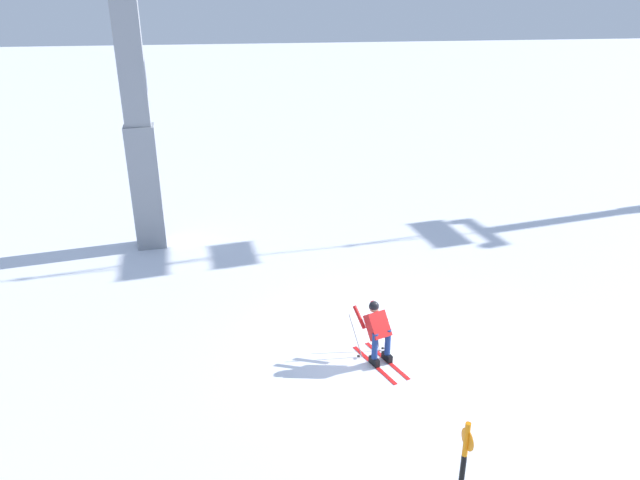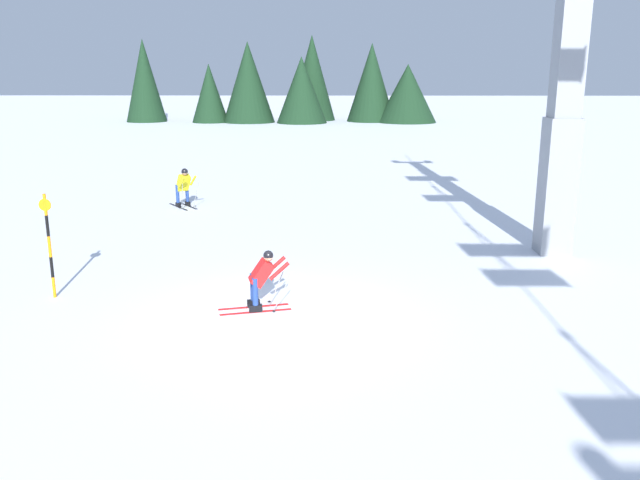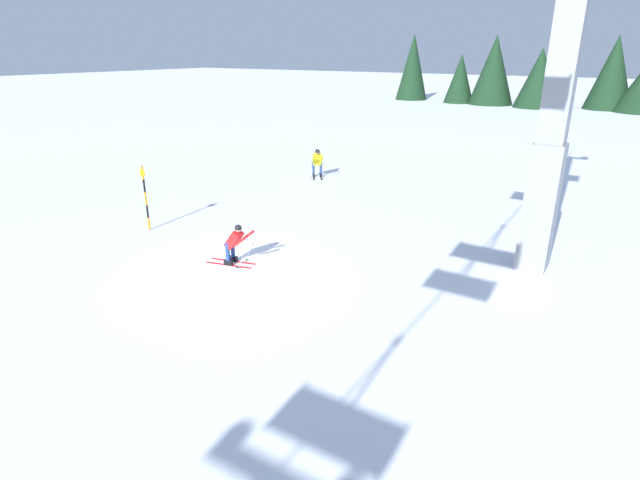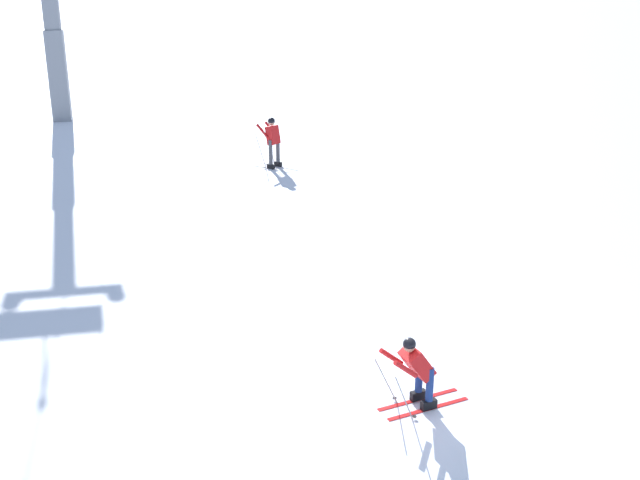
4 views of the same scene
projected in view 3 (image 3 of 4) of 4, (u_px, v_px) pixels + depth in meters
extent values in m
plane|color=white|center=(234.00, 272.00, 15.53)|extent=(260.00, 260.00, 0.00)
cube|color=red|center=(233.00, 261.00, 16.31)|extent=(0.48, 1.55, 0.01)
cube|color=black|center=(233.00, 259.00, 16.28)|extent=(0.18, 0.30, 0.16)
cylinder|color=navy|center=(233.00, 248.00, 16.14)|extent=(0.13, 0.13, 0.61)
cube|color=red|center=(229.00, 265.00, 16.01)|extent=(0.48, 1.55, 0.01)
cube|color=black|center=(228.00, 263.00, 15.98)|extent=(0.18, 0.30, 0.16)
cylinder|color=navy|center=(228.00, 251.00, 15.85)|extent=(0.13, 0.13, 0.61)
cube|color=red|center=(234.00, 239.00, 15.82)|extent=(0.54, 0.63, 0.61)
sphere|color=tan|center=(238.00, 229.00, 15.64)|extent=(0.20, 0.20, 0.20)
sphere|color=black|center=(238.00, 228.00, 15.63)|extent=(0.22, 0.22, 0.22)
cylinder|color=red|center=(248.00, 236.00, 15.88)|extent=(0.20, 0.47, 0.41)
cylinder|color=gray|center=(250.00, 251.00, 16.11)|extent=(0.25, 0.44, 1.03)
cylinder|color=black|center=(246.00, 260.00, 16.32)|extent=(0.07, 0.07, 0.01)
cylinder|color=red|center=(241.00, 240.00, 15.48)|extent=(0.20, 0.47, 0.41)
cylinder|color=gray|center=(242.00, 257.00, 15.62)|extent=(0.02, 0.49, 1.03)
cylinder|color=black|center=(237.00, 267.00, 15.75)|extent=(0.07, 0.07, 0.01)
cube|color=gray|center=(540.00, 208.00, 15.21)|extent=(0.89, 0.89, 3.87)
cube|color=gray|center=(562.00, 73.00, 13.84)|extent=(0.74, 0.74, 3.87)
cylinder|color=orange|center=(149.00, 224.00, 19.07)|extent=(0.07, 0.07, 0.49)
cylinder|color=black|center=(147.00, 211.00, 18.90)|extent=(0.07, 0.07, 0.49)
cylinder|color=orange|center=(146.00, 199.00, 18.73)|extent=(0.07, 0.07, 0.49)
cylinder|color=black|center=(144.00, 186.00, 18.55)|extent=(0.07, 0.07, 0.49)
cylinder|color=orange|center=(143.00, 172.00, 18.38)|extent=(0.07, 0.07, 0.49)
cylinder|color=orange|center=(142.00, 173.00, 18.37)|extent=(0.02, 0.28, 0.28)
cube|color=black|center=(321.00, 176.00, 27.16)|extent=(1.38, 1.04, 0.01)
cube|color=black|center=(321.00, 175.00, 27.13)|extent=(0.29, 0.25, 0.16)
cylinder|color=navy|center=(321.00, 167.00, 26.98)|extent=(0.13, 0.13, 0.69)
cube|color=black|center=(313.00, 176.00, 27.14)|extent=(1.38, 1.04, 0.01)
cube|color=black|center=(313.00, 175.00, 27.11)|extent=(0.29, 0.25, 0.16)
cylinder|color=navy|center=(313.00, 167.00, 26.96)|extent=(0.13, 0.13, 0.69)
cube|color=gold|center=(317.00, 159.00, 26.66)|extent=(0.69, 0.66, 0.68)
sphere|color=#997051|center=(317.00, 152.00, 26.36)|extent=(0.23, 0.23, 0.23)
sphere|color=black|center=(317.00, 152.00, 26.35)|extent=(0.25, 0.25, 0.25)
cylinder|color=gold|center=(322.00, 159.00, 26.27)|extent=(0.46, 0.37, 0.45)
cylinder|color=gray|center=(323.00, 171.00, 26.44)|extent=(0.33, 0.39, 1.19)
cylinder|color=black|center=(324.00, 177.00, 26.75)|extent=(0.07, 0.07, 0.01)
cylinder|color=gold|center=(313.00, 159.00, 26.24)|extent=(0.46, 0.37, 0.45)
cylinder|color=gray|center=(312.00, 171.00, 26.41)|extent=(0.46, 0.20, 1.19)
cylinder|color=black|center=(311.00, 178.00, 26.72)|extent=(0.07, 0.07, 0.01)
cone|color=black|center=(613.00, 73.00, 55.94)|extent=(5.05, 5.05, 7.90)
cone|color=black|center=(556.00, 67.00, 60.23)|extent=(4.93, 4.93, 8.81)
cone|color=black|center=(539.00, 78.00, 57.89)|extent=(5.09, 5.09, 6.53)
cone|color=black|center=(494.00, 70.00, 61.04)|extent=(5.29, 5.29, 8.02)
cone|color=black|center=(460.00, 79.00, 63.33)|extent=(3.71, 3.71, 5.85)
cone|color=black|center=(413.00, 67.00, 67.04)|extent=(4.14, 4.14, 8.32)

